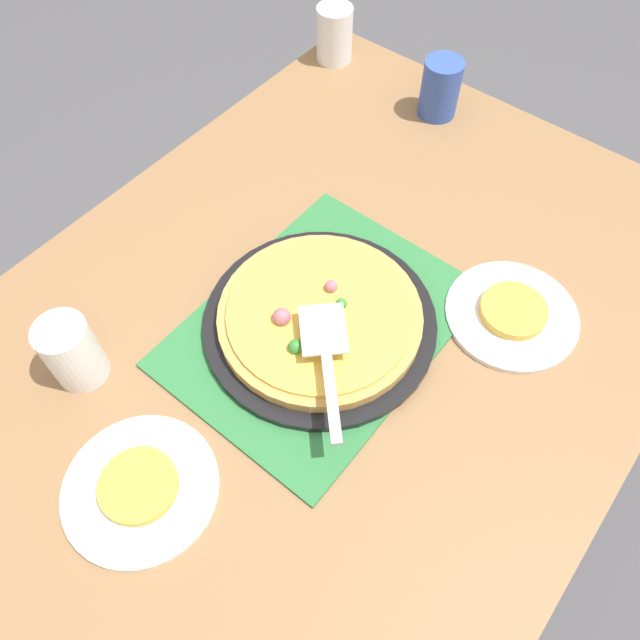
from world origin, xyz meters
TOP-DOWN VIEW (x-y plane):
  - ground_plane at (0.00, 0.00)m, footprint 8.00×8.00m
  - dining_table at (0.00, 0.00)m, footprint 1.40×1.00m
  - placemat at (0.00, 0.00)m, footprint 0.48×0.36m
  - pizza_pan at (0.00, 0.00)m, footprint 0.38×0.38m
  - pizza at (0.00, -0.00)m, footprint 0.33×0.33m
  - plate_near_left at (0.37, -0.02)m, footprint 0.22×0.22m
  - plate_far_right at (-0.21, 0.24)m, footprint 0.22×0.22m
  - served_slice_left at (0.37, -0.02)m, footprint 0.11×0.11m
  - served_slice_right at (-0.21, 0.24)m, footprint 0.11×0.11m
  - cup_near at (-0.58, -0.15)m, footprint 0.08×0.08m
  - cup_far at (-0.59, -0.43)m, footprint 0.08×0.08m
  - cup_corner at (0.30, -0.24)m, footprint 0.08×0.08m
  - pizza_server at (0.07, 0.07)m, footprint 0.19×0.19m

SIDE VIEW (x-z plane):
  - ground_plane at x=0.00m, z-range 0.00..0.00m
  - dining_table at x=0.00m, z-range 0.27..1.02m
  - placemat at x=0.00m, z-range 0.75..0.76m
  - plate_near_left at x=0.37m, z-range 0.75..0.76m
  - plate_far_right at x=-0.21m, z-range 0.75..0.76m
  - pizza_pan at x=0.00m, z-range 0.76..0.77m
  - served_slice_left at x=0.37m, z-range 0.76..0.78m
  - served_slice_right at x=-0.21m, z-range 0.76..0.78m
  - pizza at x=0.00m, z-range 0.76..0.81m
  - cup_near at x=-0.58m, z-range 0.75..0.87m
  - cup_far at x=-0.59m, z-range 0.75..0.87m
  - cup_corner at x=0.30m, z-range 0.75..0.87m
  - pizza_server at x=0.07m, z-range 0.82..0.82m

